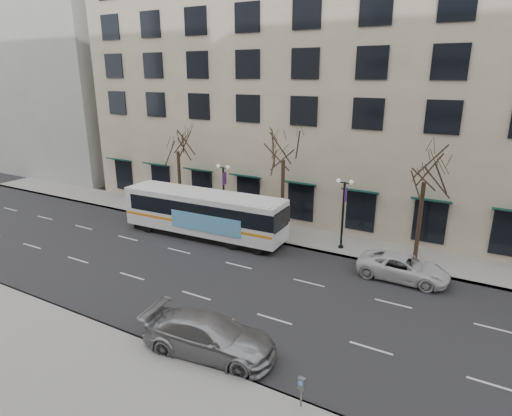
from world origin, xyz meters
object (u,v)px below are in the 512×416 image
Objects in this scene: tree_far_left at (177,140)px; silver_car at (210,336)px; tree_far_mid at (283,147)px; white_pickup at (403,268)px; lamp_post_left at (224,192)px; lamp_post_right at (343,211)px; city_bus at (205,213)px; pay_station at (302,386)px; tree_far_right at (426,168)px.

tree_far_left is 21.14m from silver_car.
white_pickup is (9.80, -3.17, -6.15)m from tree_far_mid.
lamp_post_right is (10.00, 0.00, 0.00)m from lamp_post_left.
pay_station is at bearing -45.48° from city_bus.
tree_far_mid is 1.64× the size of lamp_post_left.
lamp_post_right is at bearing -12.46° from silver_car.
tree_far_right reaches higher than lamp_post_left.
city_bus is at bearing -147.11° from tree_far_mid.
white_pickup is at bearing -17.92° from tree_far_mid.
pay_station is at bearing -48.65° from lamp_post_left.
tree_far_left reaches higher than lamp_post_left.
tree_far_right is 16.01m from city_bus.
white_pickup reaches higher than pay_station.
tree_far_right is at bearing 92.62° from pay_station.
lamp_post_left reaches higher than pay_station.
tree_far_left reaches higher than city_bus.
lamp_post_left is at bearing 23.83° from silver_car.
tree_far_left is at bearing 180.00° from tree_far_right.
lamp_post_left is (-14.99, -0.60, -3.48)m from tree_far_right.
tree_far_right is at bearing 2.29° from lamp_post_left.
pay_station is (8.69, -16.14, -5.85)m from tree_far_mid.
tree_far_mid is at bearing 173.17° from lamp_post_right.
white_pickup is (4.79, -2.57, -2.19)m from lamp_post_right.
lamp_post_right is at bearing 62.19° from white_pickup.
pay_station is at bearing 175.50° from white_pickup.
silver_car is (-6.28, -15.00, -5.53)m from tree_far_right.
tree_far_right reaches higher than pay_station.
lamp_post_left is at bearing 138.62° from pay_station.
tree_far_left is 6.64× the size of pay_station.
pay_station is (13.71, -12.89, -0.88)m from city_bus.
city_bus is (-0.03, -2.65, -1.00)m from lamp_post_left.
silver_car is 5.10m from pay_station.
tree_far_mid is 16.58m from silver_car.
tree_far_left is 15.48m from lamp_post_right.
lamp_post_left is 0.39× the size of city_bus.
tree_far_left is 0.63× the size of city_bus.
city_bus is at bearing -167.80° from tree_far_right.
tree_far_left reaches higher than tree_far_right.
pay_station is (4.97, -1.14, 0.17)m from silver_car.
tree_far_left is at bearing 144.60° from city_bus.
tree_far_left is 20.00m from tree_far_right.
tree_far_mid is 1.64× the size of lamp_post_right.
tree_far_right is at bearing 0.00° from tree_far_left.
lamp_post_right is at bearing -2.29° from tree_far_left.
silver_car is (3.72, -15.00, -6.01)m from tree_far_mid.
lamp_post_right is at bearing 12.54° from city_bus.
tree_far_mid is 19.24m from pay_station.
city_bus reaches higher than silver_car.
tree_far_mid is at bearing 30.64° from city_bus.
city_bus is at bearing -33.15° from tree_far_left.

